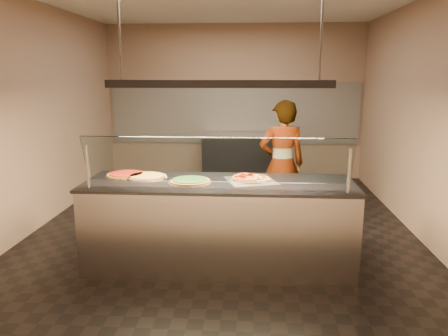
# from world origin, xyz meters

# --- Properties ---
(ground) EXTENTS (5.00, 6.00, 0.02)m
(ground) POSITION_xyz_m (0.00, 0.00, -0.01)
(ground) COLOR black
(ground) RESTS_ON ground
(wall_back) EXTENTS (5.00, 0.02, 3.00)m
(wall_back) POSITION_xyz_m (0.00, 3.01, 1.50)
(wall_back) COLOR #A18168
(wall_back) RESTS_ON ground
(wall_front) EXTENTS (5.00, 0.02, 3.00)m
(wall_front) POSITION_xyz_m (0.00, -3.01, 1.50)
(wall_front) COLOR #A18168
(wall_front) RESTS_ON ground
(wall_left) EXTENTS (0.02, 6.00, 3.00)m
(wall_left) POSITION_xyz_m (-2.51, 0.00, 1.50)
(wall_left) COLOR #A18168
(wall_left) RESTS_ON ground
(wall_right) EXTENTS (0.02, 6.00, 3.00)m
(wall_right) POSITION_xyz_m (2.51, 0.00, 1.50)
(wall_right) COLOR #A18168
(wall_right) RESTS_ON ground
(tile_band) EXTENTS (4.90, 0.02, 1.20)m
(tile_band) POSITION_xyz_m (0.00, 2.98, 1.30)
(tile_band) COLOR silver
(tile_band) RESTS_ON wall_back
(serving_counter) EXTENTS (2.85, 0.94, 0.93)m
(serving_counter) POSITION_xyz_m (0.04, -1.21, 0.47)
(serving_counter) COLOR #B7B7BC
(serving_counter) RESTS_ON ground
(sneeze_guard) EXTENTS (2.61, 0.18, 0.54)m
(sneeze_guard) POSITION_xyz_m (0.04, -1.55, 1.23)
(sneeze_guard) COLOR #B7B7BC
(sneeze_guard) RESTS_ON serving_counter
(perforated_tray) EXTENTS (0.61, 0.61, 0.01)m
(perforated_tray) POSITION_xyz_m (0.38, -1.14, 0.94)
(perforated_tray) COLOR silver
(perforated_tray) RESTS_ON serving_counter
(half_pizza_pepperoni) EXTENTS (0.31, 0.45, 0.05)m
(half_pizza_pepperoni) POSITION_xyz_m (0.28, -1.14, 0.96)
(half_pizza_pepperoni) COLOR brown
(half_pizza_pepperoni) RESTS_ON perforated_tray
(half_pizza_sausage) EXTENTS (0.31, 0.45, 0.04)m
(half_pizza_sausage) POSITION_xyz_m (0.48, -1.14, 0.96)
(half_pizza_sausage) COLOR brown
(half_pizza_sausage) RESTS_ON perforated_tray
(pizza_spinach) EXTENTS (0.45, 0.45, 0.03)m
(pizza_spinach) POSITION_xyz_m (-0.27, -1.25, 0.95)
(pizza_spinach) COLOR silver
(pizza_spinach) RESTS_ON serving_counter
(pizza_cheese) EXTENTS (0.45, 0.45, 0.03)m
(pizza_cheese) POSITION_xyz_m (-0.77, -1.07, 0.94)
(pizza_cheese) COLOR silver
(pizza_cheese) RESTS_ON serving_counter
(pizza_tomato) EXTENTS (0.46, 0.46, 0.03)m
(pizza_tomato) POSITION_xyz_m (-1.03, -0.99, 0.94)
(pizza_tomato) COLOR silver
(pizza_tomato) RESTS_ON serving_counter
(pizza_spatula) EXTENTS (0.23, 0.22, 0.02)m
(pizza_spatula) POSITION_xyz_m (-0.51, -1.15, 0.96)
(pizza_spatula) COLOR #B7B7BC
(pizza_spatula) RESTS_ON pizza_spinach
(prep_table) EXTENTS (1.49, 0.74, 0.93)m
(prep_table) POSITION_xyz_m (0.16, 2.55, 0.47)
(prep_table) COLOR #2E2E32
(prep_table) RESTS_ON ground
(worker) EXTENTS (0.69, 0.52, 1.72)m
(worker) POSITION_xyz_m (0.78, 0.13, 0.86)
(worker) COLOR #443F4B
(worker) RESTS_ON ground
(heat_lamp_housing) EXTENTS (2.30, 0.18, 0.08)m
(heat_lamp_housing) POSITION_xyz_m (0.04, -1.21, 1.95)
(heat_lamp_housing) COLOR #2E2E32
(heat_lamp_housing) RESTS_ON ceiling
(lamp_rod_left) EXTENTS (0.02, 0.02, 1.01)m
(lamp_rod_left) POSITION_xyz_m (-0.96, -1.21, 2.50)
(lamp_rod_left) COLOR #B7B7BC
(lamp_rod_left) RESTS_ON ceiling
(lamp_rod_right) EXTENTS (0.02, 0.02, 1.01)m
(lamp_rod_right) POSITION_xyz_m (1.04, -1.21, 2.50)
(lamp_rod_right) COLOR #B7B7BC
(lamp_rod_right) RESTS_ON ceiling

